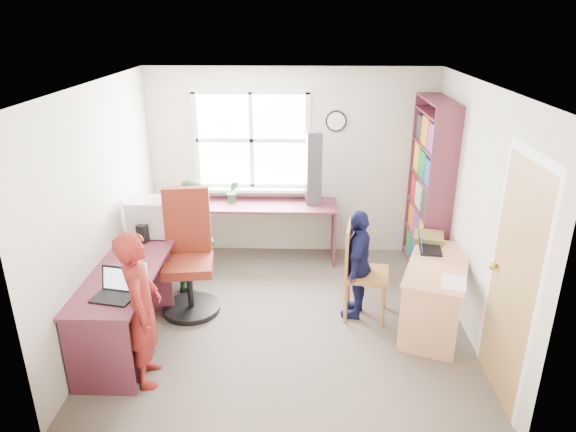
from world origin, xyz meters
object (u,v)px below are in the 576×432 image
at_px(person_green, 196,234).
at_px(person_navy, 358,264).
at_px(cd_tower, 314,169).
at_px(l_desk, 153,291).
at_px(bookshelf, 429,192).
at_px(laptop_right, 426,246).
at_px(swivel_chair, 189,260).
at_px(person_red, 141,309).
at_px(potted_plant, 233,192).
at_px(crt_monitor, 150,217).
at_px(laptop_left, 116,290).
at_px(right_desk, 437,280).
at_px(wooden_chair, 359,267).

relative_size(person_green, person_navy, 1.09).
bearing_deg(cd_tower, person_navy, -80.46).
bearing_deg(l_desk, bookshelf, 26.43).
bearing_deg(laptop_right, swivel_chair, 98.67).
distance_m(bookshelf, person_red, 3.59).
height_order(cd_tower, person_red, cd_tower).
bearing_deg(potted_plant, l_desk, -108.16).
bearing_deg(person_navy, bookshelf, 154.48).
bearing_deg(person_green, bookshelf, -71.51).
relative_size(person_red, person_navy, 1.18).
distance_m(cd_tower, person_navy, 1.55).
bearing_deg(person_navy, cd_tower, -146.75).
bearing_deg(crt_monitor, laptop_left, -85.24).
xyz_separation_m(right_desk, person_red, (-2.67, -0.92, 0.19)).
height_order(crt_monitor, laptop_right, crt_monitor).
relative_size(crt_monitor, person_red, 0.30).
distance_m(l_desk, person_green, 1.04).
height_order(right_desk, crt_monitor, crt_monitor).
xyz_separation_m(bookshelf, laptop_right, (-0.22, -0.95, -0.26)).
bearing_deg(swivel_chair, laptop_right, -6.87).
distance_m(wooden_chair, person_navy, 0.04).
bearing_deg(person_green, potted_plant, -15.00).
bearing_deg(bookshelf, person_navy, -130.63).
height_order(right_desk, potted_plant, potted_plant).
bearing_deg(wooden_chair, laptop_right, 20.67).
height_order(cd_tower, person_navy, cd_tower).
bearing_deg(person_navy, potted_plant, -118.06).
bearing_deg(potted_plant, crt_monitor, -126.28).
distance_m(swivel_chair, wooden_chair, 1.79).
relative_size(right_desk, bookshelf, 0.63).
height_order(laptop_right, person_navy, person_navy).
distance_m(potted_plant, person_navy, 2.02).
relative_size(l_desk, crt_monitor, 7.03).
height_order(right_desk, person_red, person_red).
bearing_deg(bookshelf, cd_tower, 169.11).
xyz_separation_m(crt_monitor, person_red, (0.31, -1.43, -0.26)).
bearing_deg(potted_plant, person_navy, -43.18).
height_order(cd_tower, person_green, cd_tower).
xyz_separation_m(person_red, person_navy, (1.90, 1.09, -0.11)).
relative_size(l_desk, potted_plant, 10.37).
xyz_separation_m(l_desk, bookshelf, (2.96, 1.47, 0.55)).
distance_m(laptop_right, person_green, 2.54).
height_order(l_desk, wooden_chair, wooden_chair).
bearing_deg(bookshelf, crt_monitor, -166.53).
bearing_deg(laptop_right, laptop_left, 118.95).
bearing_deg(wooden_chair, potted_plant, 146.19).
bearing_deg(cd_tower, bookshelf, -19.48).
height_order(laptop_right, person_green, person_green).
bearing_deg(crt_monitor, wooden_chair, -7.01).
bearing_deg(right_desk, wooden_chair, -172.69).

